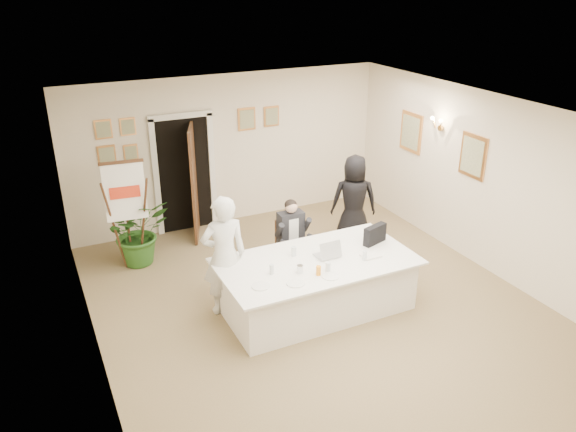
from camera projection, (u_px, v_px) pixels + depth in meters
The scene contains 28 objects.
floor at pixel (318, 307), 8.10m from camera, with size 7.00×7.00×0.00m, color brown.
ceiling at pixel (323, 116), 6.97m from camera, with size 6.00×7.00×0.02m, color white.
wall_back at pixel (230, 150), 10.42m from camera, with size 6.00×0.10×2.80m, color white.
wall_front at pixel (524, 372), 4.65m from camera, with size 6.00×0.10×2.80m, color white.
wall_left at pixel (88, 265), 6.34m from camera, with size 0.10×7.00×2.80m, color white.
wall_right at pixel (489, 185), 8.73m from camera, with size 0.10×7.00×2.80m, color white.
doorway at pixel (188, 178), 10.07m from camera, with size 1.14×0.86×2.20m.
pictures_back_wall at pixel (187, 132), 9.90m from camera, with size 3.40×0.06×0.80m, color #E1964C, non-canonical shape.
pictures_right_wall at pixel (440, 143), 9.57m from camera, with size 0.06×2.20×0.80m, color #E1964C, non-canonical shape.
wall_sconce at pixel (438, 124), 9.40m from camera, with size 0.20×0.30×0.24m, color #B07E38, non-canonical shape.
conference_table at pixel (316, 284), 7.92m from camera, with size 2.74×1.46×0.78m.
seated_man at pixel (292, 237), 8.76m from camera, with size 0.54×0.58×1.27m, color black, non-canonical shape.
flip_chart at pixel (128, 221), 8.85m from camera, with size 0.64×0.43×1.80m.
standing_man at pixel (224, 256), 7.67m from camera, with size 0.64×0.42×1.75m, color silver.
standing_woman at pixel (354, 201), 9.70m from camera, with size 0.79×0.51×1.61m, color black.
potted_palm at pixel (138, 232), 9.14m from camera, with size 0.99×0.86×1.10m, color #28571D.
laptop at pixel (327, 247), 7.84m from camera, with size 0.33×0.35×0.28m, color #B7BABC, non-canonical shape.
laptop_bag at pixel (375, 234), 8.20m from camera, with size 0.40×0.11×0.28m, color black.
paper_stack at pixel (371, 256), 7.86m from camera, with size 0.27×0.19×0.03m, color white.
plate_left at pixel (261, 286), 7.11m from camera, with size 0.24×0.24×0.01m, color white.
plate_mid at pixel (295, 283), 7.18m from camera, with size 0.24×0.24×0.01m, color white.
plate_near at pixel (330, 276), 7.34m from camera, with size 0.23×0.23×0.01m, color white.
glass_a at pixel (272, 269), 7.39m from camera, with size 0.06×0.06×0.14m, color silver.
glass_b at pixel (328, 267), 7.44m from camera, with size 0.07×0.07×0.14m, color silver.
glass_c at pixel (365, 256), 7.74m from camera, with size 0.06×0.06×0.14m, color silver.
glass_d at pixel (294, 251), 7.86m from camera, with size 0.07×0.07×0.14m, color silver.
oj_glass at pixel (318, 271), 7.36m from camera, with size 0.07×0.07×0.13m, color orange.
steel_jug at pixel (300, 269), 7.42m from camera, with size 0.09×0.09×0.11m, color silver.
Camera 1 is at (-3.39, -6.01, 4.45)m, focal length 35.00 mm.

